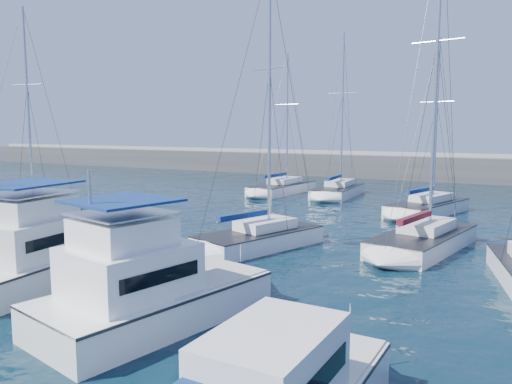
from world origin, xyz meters
The scene contains 10 objects.
ground centered at (0.00, 0.00, 0.00)m, with size 220.00×220.00×0.00m, color black.
breakwater centered at (0.00, 52.00, 1.05)m, with size 160.00×6.00×4.45m.
motor_yacht_port_inner centered at (-3.45, -0.94, 1.13)m, with size 4.80×10.22×4.69m.
motor_yacht_stbd_inner centered at (3.74, -2.90, 1.13)m, with size 5.33×8.50×4.69m.
sailboat_mid_a centered at (-17.55, 8.50, 0.53)m, with size 4.26×8.77×15.52m.
sailboat_mid_c centered at (1.98, 8.46, 0.55)m, with size 5.12×7.94×15.54m.
sailboat_mid_d centered at (9.96, 12.28, 0.56)m, with size 4.68×8.84×17.83m.
sailboat_back_a centered at (-7.12, 30.40, 0.51)m, with size 3.79×9.33×14.32m.
sailboat_back_b centered at (-1.37, 30.98, 0.53)m, with size 3.61×8.78×15.93m.
sailboat_back_c centered at (8.13, 24.35, 0.51)m, with size 5.27×8.86×13.61m.
Camera 1 is at (14.58, -15.17, 6.46)m, focal length 35.00 mm.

